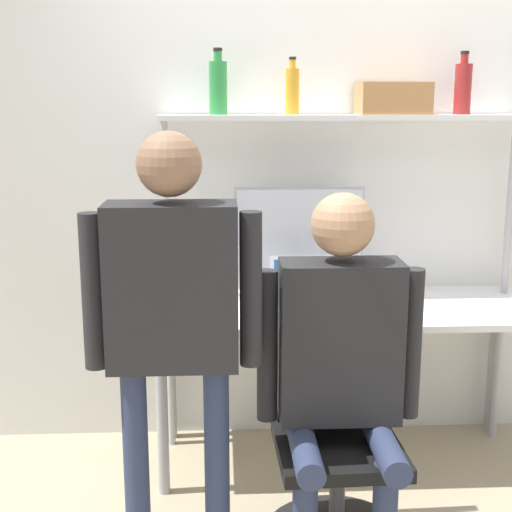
{
  "coord_description": "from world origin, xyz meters",
  "views": [
    {
      "loc": [
        -0.57,
        -2.78,
        1.69
      ],
      "look_at": [
        -0.43,
        -0.16,
        1.12
      ],
      "focal_mm": 50.0,
      "sensor_mm": 36.0,
      "label": 1
    }
  ],
  "objects_px": {
    "person_seated": "(341,350)",
    "bottle_amber": "(292,90)",
    "monitor": "(299,236)",
    "bottle_green": "(218,87)",
    "office_chair": "(335,479)",
    "bottle_red": "(463,88)",
    "laptop": "(307,296)",
    "storage_box": "(392,99)",
    "cell_phone": "(363,312)",
    "person_standing": "(173,303)"
  },
  "relations": [
    {
      "from": "person_seated",
      "to": "bottle_amber",
      "type": "relative_size",
      "value": 5.37
    },
    {
      "from": "monitor",
      "to": "bottle_amber",
      "type": "relative_size",
      "value": 2.39
    },
    {
      "from": "bottle_green",
      "to": "office_chair",
      "type": "bearing_deg",
      "value": -63.09
    },
    {
      "from": "monitor",
      "to": "bottle_red",
      "type": "xyz_separation_m",
      "value": [
        0.75,
        0.03,
        0.68
      ]
    },
    {
      "from": "laptop",
      "to": "bottle_green",
      "type": "height_order",
      "value": "bottle_green"
    },
    {
      "from": "bottle_red",
      "to": "storage_box",
      "type": "xyz_separation_m",
      "value": [
        -0.33,
        0.0,
        -0.05
      ]
    },
    {
      "from": "bottle_green",
      "to": "storage_box",
      "type": "relative_size",
      "value": 0.92
    },
    {
      "from": "laptop",
      "to": "bottle_red",
      "type": "relative_size",
      "value": 1.15
    },
    {
      "from": "bottle_amber",
      "to": "storage_box",
      "type": "xyz_separation_m",
      "value": [
        0.46,
        0.0,
        -0.04
      ]
    },
    {
      "from": "bottle_red",
      "to": "bottle_amber",
      "type": "xyz_separation_m",
      "value": [
        -0.79,
        -0.0,
        -0.01
      ]
    },
    {
      "from": "laptop",
      "to": "person_seated",
      "type": "bearing_deg",
      "value": -86.05
    },
    {
      "from": "monitor",
      "to": "office_chair",
      "type": "distance_m",
      "value": 1.15
    },
    {
      "from": "bottle_amber",
      "to": "monitor",
      "type": "bearing_deg",
      "value": -41.38
    },
    {
      "from": "cell_phone",
      "to": "bottle_red",
      "type": "height_order",
      "value": "bottle_red"
    },
    {
      "from": "bottle_green",
      "to": "cell_phone",
      "type": "bearing_deg",
      "value": -26.12
    },
    {
      "from": "cell_phone",
      "to": "person_standing",
      "type": "bearing_deg",
      "value": -139.58
    },
    {
      "from": "laptop",
      "to": "storage_box",
      "type": "height_order",
      "value": "storage_box"
    },
    {
      "from": "person_seated",
      "to": "bottle_green",
      "type": "distance_m",
      "value": 1.37
    },
    {
      "from": "laptop",
      "to": "bottle_red",
      "type": "xyz_separation_m",
      "value": [
        0.74,
        0.24,
        0.92
      ]
    },
    {
      "from": "monitor",
      "to": "person_seated",
      "type": "distance_m",
      "value": 0.9
    },
    {
      "from": "laptop",
      "to": "person_standing",
      "type": "relative_size",
      "value": 0.21
    },
    {
      "from": "laptop",
      "to": "bottle_red",
      "type": "bearing_deg",
      "value": 18.0
    },
    {
      "from": "cell_phone",
      "to": "office_chair",
      "type": "distance_m",
      "value": 0.77
    },
    {
      "from": "office_chair",
      "to": "bottle_green",
      "type": "distance_m",
      "value": 1.77
    },
    {
      "from": "bottle_amber",
      "to": "storage_box",
      "type": "relative_size",
      "value": 0.8
    },
    {
      "from": "office_chair",
      "to": "person_seated",
      "type": "xyz_separation_m",
      "value": [
        0.0,
        -0.04,
        0.54
      ]
    },
    {
      "from": "storage_box",
      "to": "person_seated",
      "type": "bearing_deg",
      "value": -112.25
    },
    {
      "from": "monitor",
      "to": "bottle_green",
      "type": "xyz_separation_m",
      "value": [
        -0.37,
        0.03,
        0.69
      ]
    },
    {
      "from": "person_seated",
      "to": "bottle_green",
      "type": "xyz_separation_m",
      "value": [
        -0.43,
        0.9,
        0.94
      ]
    },
    {
      "from": "person_standing",
      "to": "bottle_amber",
      "type": "distance_m",
      "value": 1.32
    },
    {
      "from": "office_chair",
      "to": "bottle_amber",
      "type": "height_order",
      "value": "bottle_amber"
    },
    {
      "from": "cell_phone",
      "to": "bottle_red",
      "type": "relative_size",
      "value": 0.53
    },
    {
      "from": "person_seated",
      "to": "bottle_green",
      "type": "height_order",
      "value": "bottle_green"
    },
    {
      "from": "monitor",
      "to": "person_seated",
      "type": "xyz_separation_m",
      "value": [
        0.06,
        -0.86,
        -0.26
      ]
    },
    {
      "from": "monitor",
      "to": "bottle_amber",
      "type": "xyz_separation_m",
      "value": [
        -0.04,
        0.03,
        0.67
      ]
    },
    {
      "from": "person_seated",
      "to": "bottle_amber",
      "type": "xyz_separation_m",
      "value": [
        -0.1,
        0.9,
        0.93
      ]
    },
    {
      "from": "cell_phone",
      "to": "office_chair",
      "type": "height_order",
      "value": "office_chair"
    },
    {
      "from": "office_chair",
      "to": "storage_box",
      "type": "relative_size",
      "value": 2.8
    },
    {
      "from": "laptop",
      "to": "person_seated",
      "type": "distance_m",
      "value": 0.66
    },
    {
      "from": "monitor",
      "to": "bottle_amber",
      "type": "distance_m",
      "value": 0.67
    },
    {
      "from": "person_seated",
      "to": "bottle_amber",
      "type": "bearing_deg",
      "value": 96.17
    },
    {
      "from": "monitor",
      "to": "person_standing",
      "type": "height_order",
      "value": "person_standing"
    },
    {
      "from": "monitor",
      "to": "bottle_green",
      "type": "bearing_deg",
      "value": 175.06
    },
    {
      "from": "person_seated",
      "to": "bottle_red",
      "type": "xyz_separation_m",
      "value": [
        0.69,
        0.9,
        0.94
      ]
    },
    {
      "from": "monitor",
      "to": "bottle_green",
      "type": "relative_size",
      "value": 2.08
    },
    {
      "from": "cell_phone",
      "to": "office_chair",
      "type": "xyz_separation_m",
      "value": [
        -0.2,
        -0.54,
        -0.5
      ]
    },
    {
      "from": "laptop",
      "to": "cell_phone",
      "type": "distance_m",
      "value": 0.26
    },
    {
      "from": "cell_phone",
      "to": "bottle_amber",
      "type": "xyz_separation_m",
      "value": [
        -0.3,
        0.31,
        0.97
      ]
    },
    {
      "from": "bottle_amber",
      "to": "cell_phone",
      "type": "bearing_deg",
      "value": -46.35
    },
    {
      "from": "laptop",
      "to": "person_standing",
      "type": "height_order",
      "value": "person_standing"
    }
  ]
}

